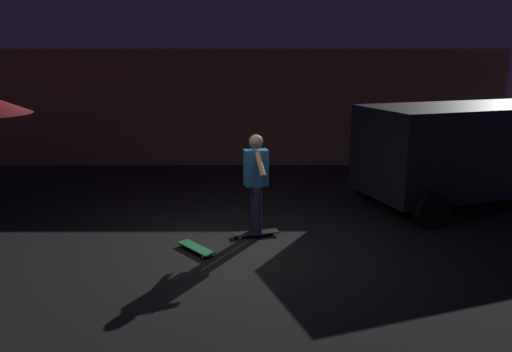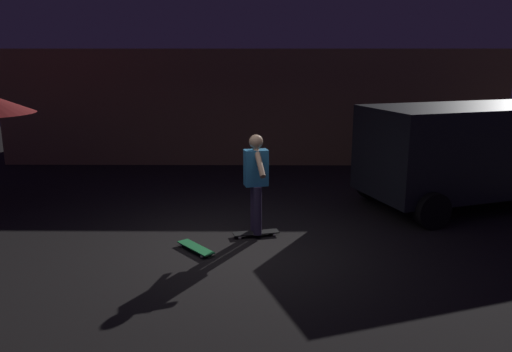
% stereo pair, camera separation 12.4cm
% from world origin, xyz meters
% --- Properties ---
extents(ground_plane, '(28.00, 28.00, 0.00)m').
position_xyz_m(ground_plane, '(0.00, 0.00, 0.00)').
color(ground_plane, black).
extents(low_building, '(13.91, 3.70, 3.16)m').
position_xyz_m(low_building, '(0.22, 8.14, 1.58)').
color(low_building, '#AD7F56').
rests_on(low_building, ground_plane).
extents(parked_van, '(4.97, 3.45, 2.03)m').
position_xyz_m(parked_van, '(4.80, 2.57, 1.16)').
color(parked_van, black).
rests_on(parked_van, ground_plane).
extents(skateboard_ridden, '(0.81, 0.38, 0.07)m').
position_xyz_m(skateboard_ridden, '(0.36, 0.64, 0.06)').
color(skateboard_ridden, black).
rests_on(skateboard_ridden, ground_plane).
extents(skateboard_spare, '(0.66, 0.72, 0.07)m').
position_xyz_m(skateboard_spare, '(-0.58, -0.04, 0.06)').
color(skateboard_spare, green).
rests_on(skateboard_spare, ground_plane).
extents(skater, '(0.42, 0.97, 1.67)m').
position_xyz_m(skater, '(0.36, 0.64, 1.04)').
color(skater, '#382D4C').
rests_on(skater, skateboard_ridden).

